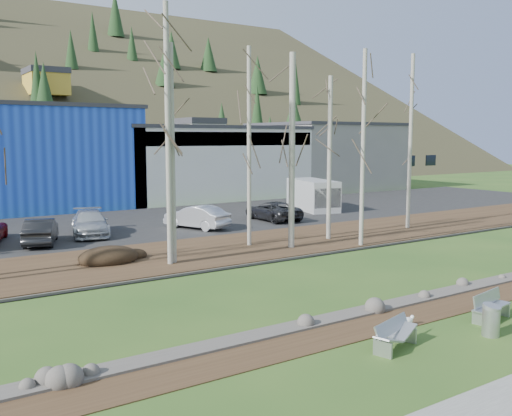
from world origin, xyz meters
TOP-DOWN VIEW (x-y plane):
  - ground at (0.00, 0.00)m, footprint 200.00×200.00m
  - dirt_strip at (0.00, 2.10)m, footprint 80.00×1.80m
  - near_bank_rocks at (0.00, 3.10)m, footprint 80.00×0.80m
  - river at (0.00, 7.20)m, footprint 80.00×8.00m
  - far_bank_rocks at (0.00, 11.30)m, footprint 80.00×0.80m
  - far_bank at (0.00, 14.50)m, footprint 80.00×7.00m
  - parking_lot at (0.00, 25.00)m, footprint 80.00×14.00m
  - building_white at (12.00, 38.98)m, footprint 18.36×12.24m
  - building_grey at (28.00, 39.00)m, footprint 14.28×12.24m
  - bench_intact at (1.75, 0.38)m, footprint 1.79×0.80m
  - bench_damaged at (-2.62, 0.33)m, footprint 1.81×1.01m
  - litter_bin at (0.44, -0.53)m, footprint 0.61×0.61m
  - seagull at (-0.88, 1.37)m, footprint 0.46×0.21m
  - dirt_mound at (-5.65, 14.55)m, footprint 2.72×1.92m
  - birch_2 at (-3.47, 12.72)m, footprint 0.24×0.24m
  - birch_3 at (-3.20, 12.92)m, footprint 0.26×0.26m
  - birch_4 at (1.86, 14.51)m, footprint 0.21×0.21m
  - birch_5 at (6.72, 11.30)m, footprint 0.22×0.22m
  - birch_6 at (3.32, 12.81)m, footprint 0.31×0.31m
  - birch_7 at (6.55, 13.68)m, footprint 0.24×0.24m
  - birch_8 at (13.21, 13.91)m, footprint 0.23×0.23m
  - car_1 at (-7.10, 20.83)m, footprint 2.72×4.38m
  - car_3 at (-4.09, 22.13)m, footprint 3.07×5.15m
  - car_4 at (2.17, 20.95)m, footprint 2.98×4.58m
  - car_5 at (8.12, 21.24)m, footprint 2.12×4.60m
  - van_white at (13.89, 23.89)m, footprint 3.50×5.71m

SIDE VIEW (x-z plane):
  - ground at x=0.00m, z-range 0.00..0.00m
  - near_bank_rocks at x=0.00m, z-range -0.25..0.25m
  - river at x=0.00m, z-range -0.45..0.45m
  - far_bank_rocks at x=0.00m, z-range -0.23..0.23m
  - dirt_strip at x=0.00m, z-range 0.00..0.03m
  - parking_lot at x=0.00m, z-range 0.00..0.14m
  - far_bank at x=0.00m, z-range 0.00..0.15m
  - seagull at x=-0.88m, z-range 0.02..0.35m
  - bench_damaged at x=-2.62m, z-range 0.00..0.77m
  - dirt_mound at x=-5.65m, z-range 0.15..0.68m
  - litter_bin at x=0.44m, z-range 0.00..0.85m
  - bench_intact at x=1.75m, z-range 0.00..0.87m
  - car_5 at x=8.12m, z-range 0.14..1.42m
  - car_1 at x=-7.10m, z-range 0.14..1.50m
  - car_3 at x=-4.09m, z-range 0.14..1.54m
  - car_4 at x=2.17m, z-range 0.14..1.57m
  - van_white at x=13.89m, z-range 0.14..2.47m
  - building_white at x=12.00m, z-range 0.01..6.81m
  - building_grey at x=28.00m, z-range 0.01..7.31m
  - birch_7 at x=6.55m, z-range 0.15..9.00m
  - birch_3 at x=-3.20m, z-range 0.15..9.76m
  - birch_6 at x=3.32m, z-range 0.15..9.86m
  - birch_5 at x=6.72m, z-range 0.15..10.13m
  - birch_4 at x=1.86m, z-range 0.15..10.26m
  - birch_8 at x=13.21m, z-range 0.15..10.71m
  - birch_2 at x=-3.47m, z-range 0.15..11.40m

